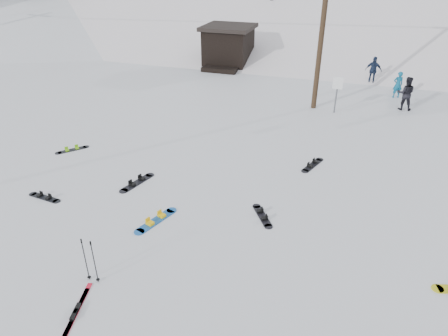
% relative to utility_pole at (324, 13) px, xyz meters
% --- Properties ---
extents(ground, '(200.00, 200.00, 0.00)m').
position_rel_utility_pole_xyz_m(ground, '(-2.00, -14.00, -4.68)').
color(ground, silver).
rests_on(ground, ground).
extents(ski_slope, '(60.00, 85.24, 65.97)m').
position_rel_utility_pole_xyz_m(ski_slope, '(-2.00, 41.00, -16.68)').
color(ski_slope, white).
rests_on(ski_slope, ground).
extents(ridge_left, '(47.54, 95.03, 58.38)m').
position_rel_utility_pole_xyz_m(ridge_left, '(-38.00, 34.00, -15.68)').
color(ridge_left, silver).
rests_on(ridge_left, ground).
extents(treeline_left, '(20.00, 64.00, 10.00)m').
position_rel_utility_pole_xyz_m(treeline_left, '(-36.00, 26.00, -4.68)').
color(treeline_left, black).
rests_on(treeline_left, ground).
extents(utility_pole, '(2.00, 0.26, 9.00)m').
position_rel_utility_pole_xyz_m(utility_pole, '(0.00, 0.00, 0.00)').
color(utility_pole, '#3A2819').
rests_on(utility_pole, ground).
extents(trail_sign, '(0.50, 0.09, 1.85)m').
position_rel_utility_pole_xyz_m(trail_sign, '(1.10, -0.42, -3.41)').
color(trail_sign, '#595B60').
rests_on(trail_sign, ground).
extents(lift_hut, '(3.40, 4.10, 2.75)m').
position_rel_utility_pole_xyz_m(lift_hut, '(-7.00, 6.94, -3.32)').
color(lift_hut, black).
rests_on(lift_hut, ground).
extents(hero_snowboard, '(0.75, 1.63, 0.12)m').
position_rel_utility_pole_xyz_m(hero_snowboard, '(-3.27, -11.71, -4.65)').
color(hero_snowboard, blue).
rests_on(hero_snowboard, ground).
extents(hero_skis, '(0.59, 1.83, 0.10)m').
position_rel_utility_pole_xyz_m(hero_skis, '(-3.38, -15.49, -4.65)').
color(hero_skis, red).
rests_on(hero_skis, ground).
extents(ski_poles, '(0.35, 0.09, 1.28)m').
position_rel_utility_pole_xyz_m(ski_poles, '(-3.61, -14.45, -4.03)').
color(ski_poles, black).
rests_on(ski_poles, ground).
extents(board_scatter_a, '(1.32, 0.36, 0.09)m').
position_rel_utility_pole_xyz_m(board_scatter_a, '(-7.43, -11.72, -4.66)').
color(board_scatter_a, black).
rests_on(board_scatter_a, ground).
extents(board_scatter_b, '(0.64, 1.59, 0.11)m').
position_rel_utility_pole_xyz_m(board_scatter_b, '(-4.96, -9.87, -4.65)').
color(board_scatter_b, black).
rests_on(board_scatter_b, ground).
extents(board_scatter_c, '(0.98, 1.11, 0.10)m').
position_rel_utility_pole_xyz_m(board_scatter_c, '(-8.85, -8.36, -4.66)').
color(board_scatter_c, black).
rests_on(board_scatter_c, ground).
extents(board_scatter_d, '(0.87, 1.20, 0.10)m').
position_rel_utility_pole_xyz_m(board_scatter_d, '(-0.23, -10.42, -4.66)').
color(board_scatter_d, black).
rests_on(board_scatter_d, ground).
extents(board_scatter_f, '(0.69, 1.42, 0.10)m').
position_rel_utility_pole_xyz_m(board_scatter_f, '(0.82, -6.53, -4.65)').
color(board_scatter_f, black).
rests_on(board_scatter_f, ground).
extents(skier_teal, '(0.62, 0.51, 1.47)m').
position_rel_utility_pole_xyz_m(skier_teal, '(4.17, 3.16, -3.95)').
color(skier_teal, '#0C597E').
rests_on(skier_teal, ground).
extents(skier_dark, '(0.84, 0.66, 1.72)m').
position_rel_utility_pole_xyz_m(skier_dark, '(4.45, 1.22, -3.82)').
color(skier_dark, black).
rests_on(skier_dark, ground).
extents(skier_navy, '(1.03, 0.56, 1.66)m').
position_rel_utility_pole_xyz_m(skier_navy, '(2.85, 5.49, -3.85)').
color(skier_navy, '#18233D').
rests_on(skier_navy, ground).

